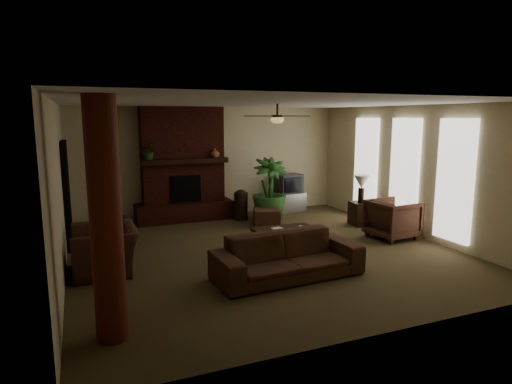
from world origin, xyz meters
name	(u,v)px	position (x,y,z in m)	size (l,w,h in m)	color
room_shell	(264,180)	(0.00, 0.00, 1.40)	(7.00, 7.00, 7.00)	brown
fireplace	(183,174)	(-0.80, 3.22, 1.16)	(2.40, 0.70, 2.80)	#4D1D14
windows	(404,172)	(3.45, 0.20, 1.35)	(0.08, 3.65, 2.35)	white
log_column	(106,222)	(-2.95, -2.40, 1.40)	(0.36, 0.36, 2.80)	maroon
doorway	(67,195)	(-3.44, 1.80, 1.05)	(0.10, 1.00, 2.10)	black
ceiling_fan	(277,118)	(0.40, 0.30, 2.53)	(1.35, 1.35, 0.37)	black
sofa	(288,249)	(-0.18, -1.38, 0.47)	(2.40, 0.70, 0.94)	#4B2E20
armchair_left	(104,242)	(-2.88, 0.00, 0.51)	(1.16, 0.76, 1.02)	#4B2E20
armchair_right	(393,217)	(2.90, -0.16, 0.46)	(0.89, 0.83, 0.92)	#4B2E20
coffee_table	(286,232)	(0.42, -0.09, 0.37)	(1.20, 0.70, 0.43)	black
ottoman	(267,218)	(0.86, 1.84, 0.20)	(0.60, 0.60, 0.40)	#4B2E20
tv_stand	(289,202)	(2.09, 3.15, 0.25)	(0.85, 0.50, 0.50)	#ACACAE
tv	(289,184)	(2.09, 3.14, 0.76)	(0.69, 0.57, 0.52)	#3A393C
floor_vase	(241,203)	(0.51, 2.64, 0.43)	(0.34, 0.34, 0.77)	black
floor_plant	(270,203)	(1.16, 2.35, 0.44)	(0.87, 1.56, 0.87)	#2C5823
side_table_left	(112,231)	(-2.65, 1.60, 0.28)	(0.50, 0.50, 0.55)	black
lamp_left	(111,196)	(-2.63, 1.62, 1.00)	(0.44, 0.44, 0.65)	black
side_table_right	(362,214)	(3.01, 1.07, 0.28)	(0.50, 0.50, 0.55)	black
lamp_right	(361,184)	(2.95, 1.05, 1.00)	(0.41, 0.41, 0.65)	black
mantel_plant	(149,153)	(-1.64, 2.99, 1.72)	(0.38, 0.42, 0.33)	#2C5823
mantel_vase	(215,153)	(-0.05, 2.94, 1.67)	(0.22, 0.23, 0.22)	#9A5A3D
book_a	(274,223)	(0.15, -0.14, 0.57)	(0.22, 0.03, 0.29)	#999999
book_b	(298,221)	(0.66, -0.13, 0.58)	(0.21, 0.02, 0.29)	#999999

